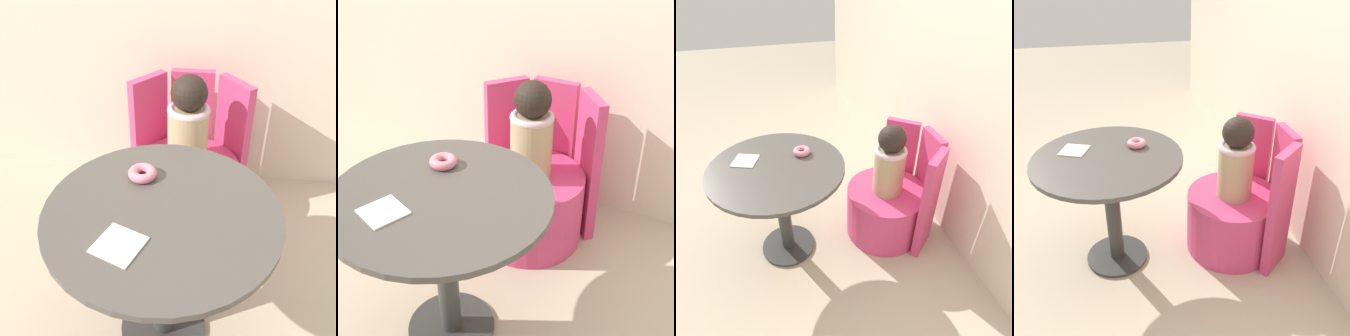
% 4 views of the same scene
% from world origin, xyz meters
% --- Properties ---
extents(ground_plane, '(12.00, 12.00, 0.00)m').
position_xyz_m(ground_plane, '(0.00, 0.00, 0.00)').
color(ground_plane, '#B7A88E').
extents(round_table, '(0.80, 0.80, 0.69)m').
position_xyz_m(round_table, '(-0.05, -0.04, 0.54)').
color(round_table, '#333333').
rests_on(round_table, ground_plane).
extents(tub_chair, '(0.55, 0.55, 0.38)m').
position_xyz_m(tub_chair, '(-0.01, 0.67, 0.19)').
color(tub_chair, '#D13D70').
rests_on(tub_chair, ground_plane).
extents(booth_backrest, '(0.65, 0.24, 0.77)m').
position_xyz_m(booth_backrest, '(-0.01, 0.89, 0.38)').
color(booth_backrest, '#D13D70').
rests_on(booth_backrest, ground_plane).
extents(child_figure, '(0.21, 0.21, 0.49)m').
position_xyz_m(child_figure, '(-0.01, 0.67, 0.62)').
color(child_figure, tan).
rests_on(child_figure, tub_chair).
extents(donut, '(0.11, 0.11, 0.04)m').
position_xyz_m(donut, '(-0.14, 0.12, 0.71)').
color(donut, pink).
rests_on(donut, round_table).
extents(paper_napkin, '(0.18, 0.18, 0.01)m').
position_xyz_m(paper_napkin, '(-0.15, -0.21, 0.70)').
color(paper_napkin, white).
rests_on(paper_napkin, round_table).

